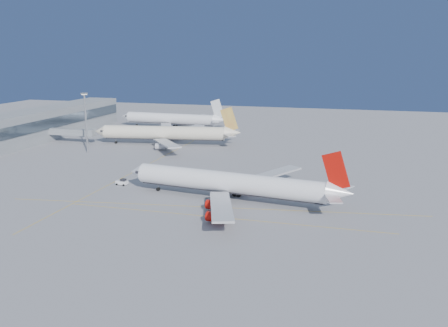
% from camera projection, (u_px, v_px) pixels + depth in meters
% --- Properties ---
extents(ground, '(500.00, 500.00, 0.00)m').
position_uv_depth(ground, '(218.00, 201.00, 147.28)').
color(ground, slate).
rests_on(ground, ground).
extents(terminal, '(18.40, 110.00, 15.00)m').
position_uv_depth(terminal, '(50.00, 122.00, 255.77)').
color(terminal, gray).
rests_on(terminal, ground).
extents(jet_bridge, '(23.60, 3.60, 6.90)m').
position_uv_depth(jet_bridge, '(74.00, 132.00, 238.32)').
color(jet_bridge, gray).
rests_on(jet_bridge, ground).
extents(taxiway_lines, '(118.86, 140.00, 0.02)m').
position_uv_depth(taxiway_lines, '(179.00, 192.00, 157.12)').
color(taxiway_lines, '#D1A10B').
rests_on(taxiway_lines, ground).
extents(airliner_virgin, '(70.92, 63.19, 17.51)m').
position_uv_depth(airliner_virgin, '(233.00, 183.00, 146.75)').
color(airliner_virgin, white).
rests_on(airliner_virgin, ground).
extents(airliner_etihad, '(70.06, 64.08, 18.32)m').
position_uv_depth(airliner_etihad, '(167.00, 133.00, 233.98)').
color(airliner_etihad, beige).
rests_on(airliner_etihad, ground).
extents(airliner_third, '(65.22, 60.10, 17.50)m').
position_uv_depth(airliner_third, '(173.00, 119.00, 284.06)').
color(airliner_third, white).
rests_on(airliner_third, ground).
extents(pushback_tug, '(4.04, 2.74, 2.16)m').
position_uv_depth(pushback_tug, '(122.00, 182.00, 164.67)').
color(pushback_tug, white).
rests_on(pushback_tug, ground).
extents(light_mast, '(2.24, 2.24, 25.89)m').
position_uv_depth(light_mast, '(86.00, 118.00, 213.33)').
color(light_mast, gray).
rests_on(light_mast, ground).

